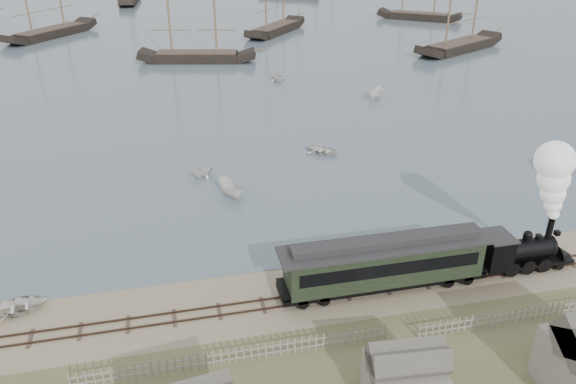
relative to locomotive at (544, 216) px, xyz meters
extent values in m
plane|color=gray|center=(-16.87, 2.00, -4.46)|extent=(600.00, 600.00, 0.00)
cube|color=#39271F|center=(-16.87, -0.50, -4.36)|extent=(120.00, 0.08, 0.12)
cube|color=#39271F|center=(-16.87, 0.50, -4.36)|extent=(120.00, 0.08, 0.12)
cube|color=#3A2C25|center=(-16.87, 0.00, -4.43)|extent=(120.00, 1.80, 0.06)
cube|color=black|center=(-0.79, 0.00, -3.73)|extent=(7.04, 2.07, 0.26)
cylinder|color=black|center=(-1.20, 0.00, -2.69)|extent=(4.35, 1.55, 1.55)
cube|color=black|center=(-3.48, 0.00, -2.49)|extent=(1.86, 2.28, 2.38)
cube|color=#2A2A2D|center=(-3.48, 0.00, -1.25)|extent=(2.07, 2.48, 0.12)
cylinder|color=black|center=(0.76, 0.00, -1.30)|extent=(0.46, 0.46, 1.66)
sphere|color=black|center=(-0.99, 0.00, -1.48)|extent=(0.66, 0.66, 0.66)
cone|color=black|center=(2.52, 0.00, -3.83)|extent=(1.45, 2.07, 2.07)
cube|color=black|center=(1.49, 0.00, -1.66)|extent=(0.36, 0.36, 0.36)
cube|color=black|center=(-12.19, 0.00, -3.71)|extent=(15.02, 2.47, 0.38)
cube|color=black|center=(-12.19, 0.00, -2.21)|extent=(13.95, 2.68, 2.68)
cube|color=black|center=(-12.19, -1.36, -1.94)|extent=(12.87, 0.06, 0.97)
cube|color=black|center=(-12.19, 1.36, -1.94)|extent=(12.87, 0.06, 0.97)
cube|color=#2A2A2D|center=(-12.19, 0.00, -0.81)|extent=(15.02, 2.90, 0.19)
cube|color=#2A2A2D|center=(-12.19, 0.00, -0.49)|extent=(13.41, 1.29, 0.48)
imported|color=silver|center=(-37.18, 3.06, -4.04)|extent=(3.46, 4.42, 0.83)
imported|color=silver|center=(-23.06, 21.81, -3.70)|extent=(3.04, 3.26, 1.39)
imported|color=silver|center=(-20.83, 16.76, -3.68)|extent=(3.99, 2.71, 1.44)
imported|color=silver|center=(-9.43, 24.85, -4.02)|extent=(4.47, 4.48, 0.76)
imported|color=silver|center=(12.39, 16.03, -3.62)|extent=(3.85, 3.69, 1.56)
imported|color=silver|center=(3.69, 42.92, -3.66)|extent=(3.67, 3.77, 1.48)
imported|color=silver|center=(-8.27, 54.83, -3.60)|extent=(3.96, 3.81, 1.60)
camera|label=1|loc=(-26.10, -30.49, 19.87)|focal=35.00mm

